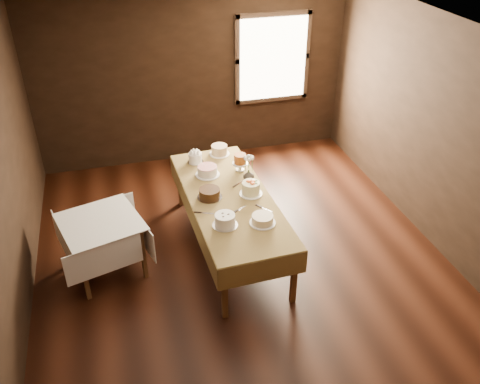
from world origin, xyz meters
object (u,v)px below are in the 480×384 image
object	(u,v)px
side_table	(101,227)
cake_speckled	(219,150)
display_table	(229,200)
cake_server_a	(242,208)
cake_chocolate	(210,194)
cake_server_d	(241,182)
cake_server_e	(208,213)
cake_cream	(263,220)
cake_server_b	(267,210)
flower_vase	(249,175)
cake_caramel	(240,163)
cake_flowers	(251,189)
cake_swirl	(225,221)
cake_lattice	(207,171)
cake_meringue	(195,158)

from	to	relation	value
side_table	cake_speckled	distance (m)	2.06
display_table	cake_server_a	world-z (taller)	cake_server_a
cake_chocolate	cake_server_d	xyz separation A→B (m)	(0.47, 0.25, -0.05)
cake_speckled	cake_server_e	bearing A→B (deg)	-108.61
side_table	cake_cream	size ratio (longest dim) A/B	3.34
display_table	cake_server_a	distance (m)	0.31
cake_server_b	cake_server_e	bearing A→B (deg)	-135.86
display_table	cake_server_e	distance (m)	0.45
side_table	flower_vase	xyz separation A→B (m)	(1.89, 0.37, 0.20)
cake_caramel	cake_server_b	size ratio (longest dim) A/B	1.03
cake_server_d	cake_server_e	size ratio (longest dim) A/B	1.00
cake_chocolate	flower_vase	size ratio (longest dim) A/B	2.20
side_table	cake_server_b	size ratio (longest dim) A/B	4.51
cake_flowers	cake_swirl	bearing A→B (deg)	-129.84
cake_server_e	cake_server_a	bearing A→B (deg)	23.86
cake_cream	cake_server_a	xyz separation A→B (m)	(-0.14, 0.36, -0.05)
cake_lattice	cake_swirl	world-z (taller)	cake_swirl
cake_speckled	cake_swirl	size ratio (longest dim) A/B	1.04
cake_server_e	cake_caramel	bearing A→B (deg)	77.34
side_table	cake_server_a	size ratio (longest dim) A/B	4.51
cake_chocolate	cake_server_b	size ratio (longest dim) A/B	1.37
cake_lattice	cake_server_a	size ratio (longest dim) A/B	1.50
cake_cream	cake_server_b	distance (m)	0.28
cake_caramel	cake_cream	world-z (taller)	cake_caramel
display_table	cake_server_e	xyz separation A→B (m)	(-0.33, -0.29, 0.06)
cake_lattice	cake_chocolate	xyz separation A→B (m)	(-0.09, -0.54, 0.00)
cake_server_d	cake_swirl	bearing A→B (deg)	-152.06
cake_lattice	cake_meringue	bearing A→B (deg)	103.06
cake_lattice	cake_caramel	xyz separation A→B (m)	(0.45, 0.01, 0.05)
cake_caramel	cake_server_d	world-z (taller)	cake_caramel
cake_lattice	cake_chocolate	world-z (taller)	cake_chocolate
flower_vase	cake_flowers	bearing A→B (deg)	-101.26
cake_speckled	cake_caramel	world-z (taller)	cake_caramel
cake_meringue	cake_swirl	bearing A→B (deg)	-88.53
cake_flowers	side_table	bearing A→B (deg)	-178.68
side_table	cake_server_d	xyz separation A→B (m)	(1.78, 0.35, 0.13)
cake_server_a	flower_vase	xyz separation A→B (m)	(0.25, 0.59, 0.07)
cake_speckled	cake_server_e	distance (m)	1.47
cake_caramel	cake_server_e	size ratio (longest dim) A/B	1.03
cake_meringue	cake_server_d	bearing A→B (deg)	-55.05
side_table	cake_chocolate	xyz separation A→B (m)	(1.32, 0.10, 0.18)
cake_lattice	flower_vase	distance (m)	0.55
cake_server_a	cake_flowers	bearing A→B (deg)	23.05
display_table	cake_meringue	xyz separation A→B (m)	(-0.23, 0.95, 0.12)
cake_swirl	cake_speckled	bearing A→B (deg)	78.78
flower_vase	side_table	bearing A→B (deg)	-169.05
cake_chocolate	cake_server_e	xyz separation A→B (m)	(-0.09, -0.33, -0.05)
side_table	cake_lattice	world-z (taller)	cake_lattice
cake_caramel	cake_server_e	bearing A→B (deg)	-125.64
cake_swirl	cake_server_a	xyz separation A→B (m)	(0.28, 0.29, -0.07)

